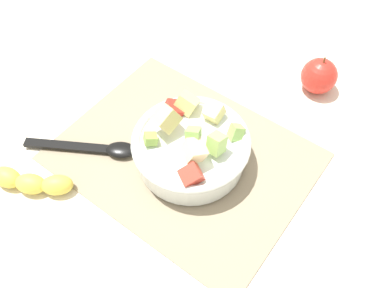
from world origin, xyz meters
name	(u,v)px	position (x,y,z in m)	size (l,w,h in m)	color
ground_plane	(184,157)	(0.00, 0.00, 0.00)	(2.40, 2.40, 0.00)	silver
placemat	(184,156)	(0.00, 0.00, 0.00)	(0.45, 0.34, 0.01)	gray
salad_bowl	(192,146)	(0.02, 0.00, 0.04)	(0.21, 0.21, 0.11)	white
serving_spoon	(98,148)	(-0.13, -0.09, 0.01)	(0.20, 0.13, 0.01)	black
whole_apple	(319,76)	(0.12, 0.30, 0.04)	(0.07, 0.07, 0.09)	red
banana_whole	(31,182)	(-0.17, -0.21, 0.02)	(0.15, 0.10, 0.04)	yellow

